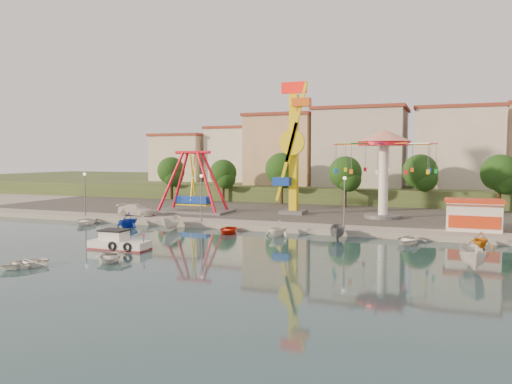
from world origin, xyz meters
The scene contains 35 objects.
ground centered at (0.00, 0.00, 0.00)m, with size 200.00×200.00×0.00m, color #122833.
quay_deck centered at (0.00, 62.00, 0.30)m, with size 200.00×100.00×0.60m, color #9E998E.
asphalt_pad centered at (0.00, 30.00, 0.60)m, with size 90.00×28.00×0.01m, color #4C4944.
hill_terrace centered at (0.00, 67.00, 1.50)m, with size 200.00×60.00×3.00m, color #384C26.
pirate_ship_ride centered at (-13.34, 21.02, 4.39)m, with size 10.00×5.00×8.00m.
kamikaze_tower centered at (-0.35, 23.43, 8.59)m, with size 3.94×3.10×16.50m.
wave_swinger centered at (10.56, 23.52, 8.20)m, with size 11.60×11.60×10.40m.
booth_left centered at (20.05, 16.49, 2.16)m, with size 5.40×3.78×3.08m.
lamp_post_0 centered at (-24.00, 13.00, 3.10)m, with size 0.14×0.14×5.00m, color #59595E.
lamp_post_1 centered at (-8.00, 13.00, 3.10)m, with size 0.14×0.14×5.00m, color #59595E.
lamp_post_2 centered at (8.00, 13.00, 3.10)m, with size 0.14×0.14×5.00m, color #59595E.
tree_0 centered at (-26.00, 36.98, 5.47)m, with size 4.60×4.60×7.19m.
tree_1 centered at (-16.00, 36.24, 5.20)m, with size 4.35×4.35×6.80m.
tree_2 centered at (-6.00, 35.81, 5.92)m, with size 5.02×5.02×7.85m.
tree_3 centered at (4.00, 34.36, 5.55)m, with size 4.68×4.68×7.32m.
tree_4 centered at (14.00, 37.35, 5.75)m, with size 4.86×4.86×7.60m.
tree_5 centered at (24.00, 35.54, 5.71)m, with size 4.83×4.83×7.54m.
building_0 centered at (-33.37, 46.06, 8.93)m, with size 9.26×9.53×11.87m, color beige.
building_1 centered at (-21.33, 51.38, 7.32)m, with size 12.33×9.01×8.63m, color silver.
building_2 centered at (-8.19, 51.96, 8.62)m, with size 11.95×9.28×11.23m, color tan.
building_3 centered at (5.60, 48.80, 7.60)m, with size 12.59×10.50×9.20m, color beige.
building_4 centered at (19.07, 52.20, 7.62)m, with size 10.75×9.23×9.24m, color beige.
cabin_motorboat centered at (-8.35, -1.68, 0.48)m, with size 5.21×2.20×1.82m.
rowboat_a centered at (-5.96, -5.95, 0.34)m, with size 2.33×3.27×0.68m, color silver.
rowboat_b centered at (-10.38, -9.90, 0.35)m, with size 2.39×3.34×0.69m, color white.
skiff centered at (19.31, 0.83, 0.84)m, with size 1.64×4.36×1.68m, color silver.
van centered at (-18.05, 15.23, 1.30)m, with size 1.96×4.83×1.40m, color silver.
moored_boat_0 centered at (-21.37, 9.80, 0.41)m, with size 2.84×3.98×0.82m, color white.
moored_boat_1 centered at (-15.54, 9.80, 0.83)m, with size 2.72×3.15×1.66m, color #1535B9.
moored_boat_2 centered at (-9.98, 9.80, 0.75)m, with size 1.46×3.88×1.50m, color silver.
moored_boat_3 centered at (-3.34, 9.80, 0.36)m, with size 2.51×3.52×0.73m, color red.
moored_boat_4 centered at (2.09, 9.80, 0.80)m, with size 2.62×3.03×1.60m, color white.
moored_boat_5 centered at (7.99, 9.80, 0.71)m, with size 1.38×3.67×1.42m, color slate.
moored_boat_6 centered at (14.36, 9.80, 0.39)m, with size 2.71×3.80×0.79m, color white.
moored_boat_7 centered at (20.32, 9.80, 0.73)m, with size 2.40×2.78×1.46m, color orange.
Camera 1 is at (17.44, -36.54, 7.84)m, focal length 35.00 mm.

